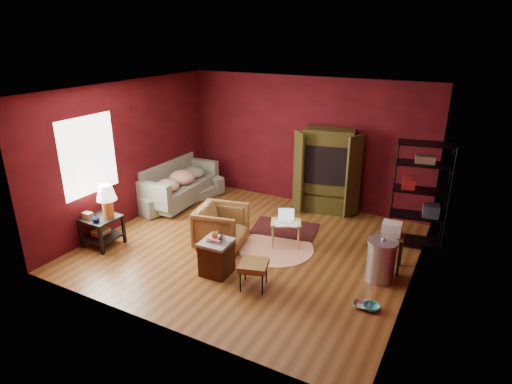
% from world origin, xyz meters
% --- Properties ---
extents(room, '(5.54, 5.04, 2.84)m').
position_xyz_m(room, '(-0.04, -0.01, 1.40)').
color(room, brown).
rests_on(room, ground).
extents(sofa, '(1.13, 2.22, 0.83)m').
position_xyz_m(sofa, '(-2.49, 1.10, 0.42)').
color(sofa, gray).
rests_on(sofa, ground).
extents(armchair, '(0.92, 0.96, 0.84)m').
position_xyz_m(armchair, '(-0.48, -0.22, 0.42)').
color(armchair, black).
rests_on(armchair, ground).
extents(pet_bowl_steel, '(0.25, 0.10, 0.24)m').
position_xyz_m(pet_bowl_steel, '(2.26, -0.83, 0.12)').
color(pet_bowl_steel, '#B0B3B7').
rests_on(pet_bowl_steel, ground).
extents(pet_bowl_turquoise, '(0.24, 0.12, 0.23)m').
position_xyz_m(pet_bowl_turquoise, '(2.39, -0.82, 0.12)').
color(pet_bowl_turquoise, teal).
rests_on(pet_bowl_turquoise, ground).
extents(vase, '(0.18, 0.18, 0.14)m').
position_xyz_m(vase, '(-2.32, -1.38, 0.62)').
color(vase, '#0D1244').
rests_on(vase, side_table).
extents(mug, '(0.13, 0.11, 0.11)m').
position_xyz_m(mug, '(-0.07, -1.05, 0.70)').
color(mug, '#DEBE6C').
rests_on(mug, hamper).
extents(side_table, '(0.59, 0.59, 1.15)m').
position_xyz_m(side_table, '(-2.35, -1.15, 0.69)').
color(side_table, black).
rests_on(side_table, ground).
extents(sofa_cushions, '(0.91, 2.08, 0.86)m').
position_xyz_m(sofa_cushions, '(-2.48, 1.10, 0.42)').
color(sofa_cushions, gray).
rests_on(sofa_cushions, sofa).
extents(hamper, '(0.50, 0.50, 0.66)m').
position_xyz_m(hamper, '(-0.05, -1.04, 0.30)').
color(hamper, '#43260F').
rests_on(hamper, ground).
extents(footstool, '(0.52, 0.52, 0.43)m').
position_xyz_m(footstool, '(0.67, -1.12, 0.37)').
color(footstool, black).
rests_on(footstool, ground).
extents(rug_round, '(1.43, 1.43, 0.01)m').
position_xyz_m(rug_round, '(0.43, 0.16, 0.01)').
color(rug_round, white).
rests_on(rug_round, ground).
extents(rug_oriental, '(1.37, 1.04, 0.01)m').
position_xyz_m(rug_oriental, '(0.23, 0.97, 0.02)').
color(rug_oriental, '#441213').
rests_on(rug_oriental, ground).
extents(laptop_desk, '(0.64, 0.57, 0.66)m').
position_xyz_m(laptop_desk, '(0.51, 0.38, 0.41)').
color(laptop_desk, '#CBDA63').
rests_on(laptop_desk, ground).
extents(tv_armoire, '(1.40, 0.92, 1.80)m').
position_xyz_m(tv_armoire, '(0.61, 2.24, 0.94)').
color(tv_armoire, '#3B3410').
rests_on(tv_armoire, ground).
extents(wire_shelving, '(0.99, 0.55, 1.93)m').
position_xyz_m(wire_shelving, '(2.59, 1.47, 1.06)').
color(wire_shelving, black).
rests_on(wire_shelving, ground).
extents(small_stand, '(0.45, 0.45, 0.84)m').
position_xyz_m(small_stand, '(2.35, 0.40, 0.62)').
color(small_stand, '#3B3410').
rests_on(small_stand, ground).
extents(trash_can, '(0.52, 0.52, 0.74)m').
position_xyz_m(trash_can, '(2.31, 0.01, 0.35)').
color(trash_can, '#B3B3BB').
rests_on(trash_can, ground).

